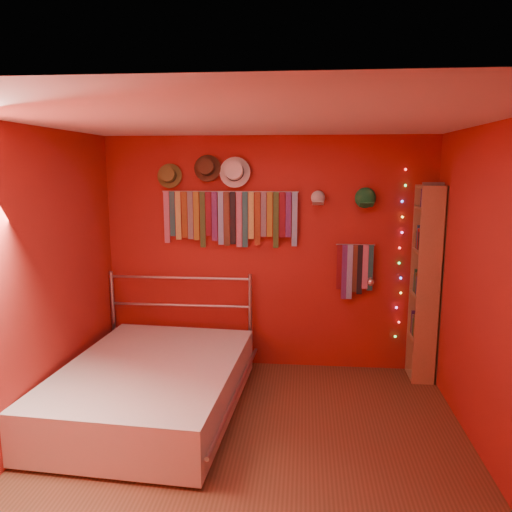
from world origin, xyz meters
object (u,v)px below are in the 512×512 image
(reading_lamp, at_px, (370,282))
(bookshelf, at_px, (429,283))
(bed, at_px, (152,386))
(tie_rack, at_px, (230,216))

(reading_lamp, height_order, bookshelf, bookshelf)
(bookshelf, distance_m, bed, 2.89)
(tie_rack, relative_size, bookshelf, 0.72)
(tie_rack, relative_size, bed, 0.66)
(bed, bearing_deg, tie_rack, 67.47)
(tie_rack, relative_size, reading_lamp, 4.71)
(bed, bearing_deg, bookshelf, 23.98)
(reading_lamp, relative_size, bookshelf, 0.15)
(tie_rack, bearing_deg, reading_lamp, -6.74)
(tie_rack, xyz_separation_m, bed, (-0.55, -1.12, -1.42))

